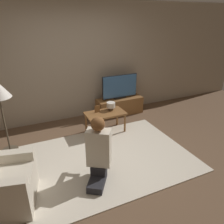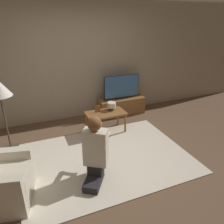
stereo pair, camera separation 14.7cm
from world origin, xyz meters
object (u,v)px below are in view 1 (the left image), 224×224
(tv, at_px, (120,87))
(table_lamp, at_px, (111,105))
(coffee_table, at_px, (105,115))
(person_kneeling, at_px, (99,149))

(tv, bearing_deg, table_lamp, -129.51)
(coffee_table, xyz_separation_m, person_kneeling, (-0.66, -1.31, 0.13))
(person_kneeling, bearing_deg, tv, -89.96)
(tv, height_order, person_kneeling, person_kneeling)
(person_kneeling, bearing_deg, table_lamp, -86.95)
(person_kneeling, xyz_separation_m, table_lamp, (0.83, 1.40, 0.02))
(coffee_table, relative_size, table_lamp, 4.51)
(tv, bearing_deg, coffee_table, -133.82)
(coffee_table, distance_m, person_kneeling, 1.48)
(tv, relative_size, coffee_table, 1.12)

